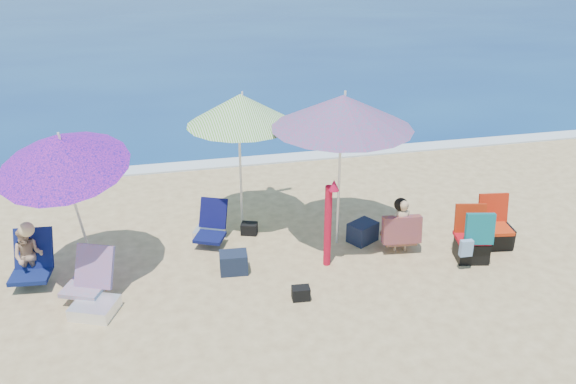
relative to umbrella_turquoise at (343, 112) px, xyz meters
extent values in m
plane|color=#D8BC84|center=(-0.61, -1.30, -2.20)|extent=(120.00, 120.00, 0.00)
cube|color=white|center=(-0.61, 3.80, -2.18)|extent=(120.00, 0.50, 0.04)
cylinder|color=white|center=(-0.04, -0.09, -1.05)|extent=(0.05, 0.05, 2.30)
cone|color=#DF1D61|center=(0.00, 0.00, 0.00)|extent=(2.87, 2.87, 0.52)
cylinder|color=white|center=(0.06, 0.08, 0.23)|extent=(0.05, 0.05, 0.14)
cylinder|color=white|center=(-1.46, 0.92, -1.12)|extent=(0.04, 0.04, 2.16)
cone|color=#44AB1A|center=(-1.42, 0.92, -0.14)|extent=(1.91, 1.91, 0.51)
cylinder|color=white|center=(-1.38, 0.91, 0.09)|extent=(0.04, 0.04, 0.14)
cylinder|color=silver|center=(-4.02, 0.03, -1.17)|extent=(0.19, 0.53, 2.01)
cone|color=#C51CB3|center=(-4.05, -0.27, -0.20)|extent=(2.24, 2.29, 0.93)
cylinder|color=white|center=(-4.01, -0.36, 0.03)|extent=(0.05, 0.07, 0.14)
cylinder|color=red|center=(-0.39, -0.70, -1.54)|extent=(0.13, 0.13, 1.32)
cone|color=#B80D32|center=(-0.35, -0.80, -0.83)|extent=(0.18, 0.18, 0.16)
cube|color=#0C1145|center=(-2.09, 0.25, -2.04)|extent=(0.58, 0.55, 0.05)
cube|color=#0B0C41|center=(-1.97, 0.63, -1.79)|extent=(0.52, 0.42, 0.48)
cube|color=silver|center=(-2.06, 0.59, -2.13)|extent=(0.60, 0.57, 0.15)
cube|color=#E14F50|center=(-3.94, -0.88, -2.01)|extent=(0.68, 0.64, 0.06)
cube|color=#CE5149|center=(-3.77, -0.80, -1.72)|extent=(0.62, 0.49, 0.57)
cube|color=white|center=(-3.79, -1.22, -2.12)|extent=(0.71, 0.67, 0.17)
cube|color=red|center=(2.35, -0.83, -1.84)|extent=(0.54, 0.49, 0.05)
cube|color=red|center=(2.42, -0.58, -1.60)|extent=(0.50, 0.20, 0.48)
cube|color=black|center=(2.45, -0.74, -2.03)|extent=(0.52, 0.47, 0.35)
cube|color=red|center=(1.83, -1.03, -1.84)|extent=(0.56, 0.52, 0.05)
cube|color=#AA270C|center=(1.88, -0.84, -1.60)|extent=(0.50, 0.23, 0.48)
cube|color=black|center=(1.84, -1.05, -2.03)|extent=(0.54, 0.50, 0.34)
cube|color=#097573|center=(1.81, -1.25, -1.56)|extent=(0.45, 0.24, 0.49)
cube|color=#7C9DC7|center=(1.58, -1.33, -1.82)|extent=(0.19, 0.09, 0.26)
imported|color=tan|center=(0.86, -0.55, -1.76)|extent=(0.35, 0.25, 0.89)
cube|color=#220D61|center=(0.87, -0.47, -2.03)|extent=(0.54, 0.49, 0.06)
cube|color=#280D60|center=(0.85, -0.62, -1.79)|extent=(0.63, 0.28, 0.45)
sphere|color=black|center=(0.85, -0.50, -1.41)|extent=(0.22, 0.22, 0.22)
imported|color=tan|center=(-4.72, -0.24, -1.76)|extent=(0.46, 0.38, 0.89)
cube|color=#0E1A4E|center=(-4.71, -0.35, -2.01)|extent=(0.58, 0.52, 0.06)
cube|color=#0D164A|center=(-4.67, -0.08, -1.72)|extent=(0.56, 0.36, 0.57)
sphere|color=#D7B47C|center=(-4.67, -0.26, -1.32)|extent=(0.21, 0.21, 0.21)
cube|color=#182135|center=(-1.82, -0.60, -2.04)|extent=(0.43, 0.33, 0.32)
cube|color=black|center=(-1.40, 0.53, -2.11)|extent=(0.32, 0.27, 0.20)
cube|color=#171E33|center=(0.39, -0.13, -2.04)|extent=(0.55, 0.51, 0.33)
cube|color=black|center=(-1.00, -1.52, -2.11)|extent=(0.26, 0.19, 0.19)
camera|label=1|loc=(-2.71, -8.21, 2.59)|focal=36.88mm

